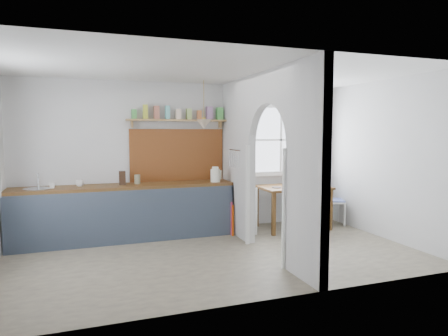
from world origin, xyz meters
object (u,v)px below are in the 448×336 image
object	(u,v)px
dining_table	(293,207)
kettle	(215,174)
chair_left	(245,210)
chair_right	(332,200)
vase	(290,180)

from	to	relation	value
dining_table	kettle	size ratio (longest dim) A/B	4.76
chair_left	dining_table	bearing A→B (deg)	105.05
chair_left	chair_right	bearing A→B (deg)	106.45
chair_left	chair_right	distance (m)	1.80
chair_right	vase	bearing A→B (deg)	102.08
dining_table	vase	world-z (taller)	vase
dining_table	chair_right	size ratio (longest dim) A/B	1.34
dining_table	kettle	xyz separation A→B (m)	(-1.45, 0.11, 0.64)
dining_table	chair_right	xyz separation A→B (m)	(0.86, 0.04, 0.07)
chair_left	kettle	bearing A→B (deg)	-85.71
chair_left	kettle	xyz separation A→B (m)	(-0.52, 0.10, 0.63)
kettle	vase	world-z (taller)	kettle
chair_left	vase	size ratio (longest dim) A/B	4.93
chair_right	vase	world-z (taller)	vase
kettle	chair_right	bearing A→B (deg)	-0.09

